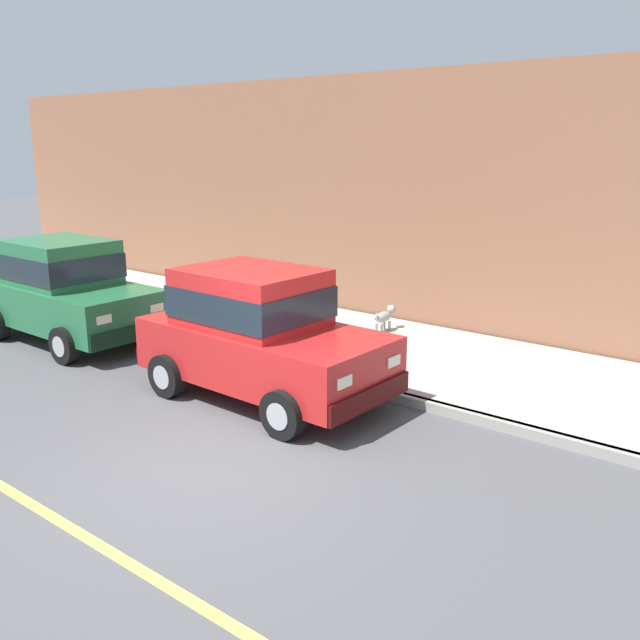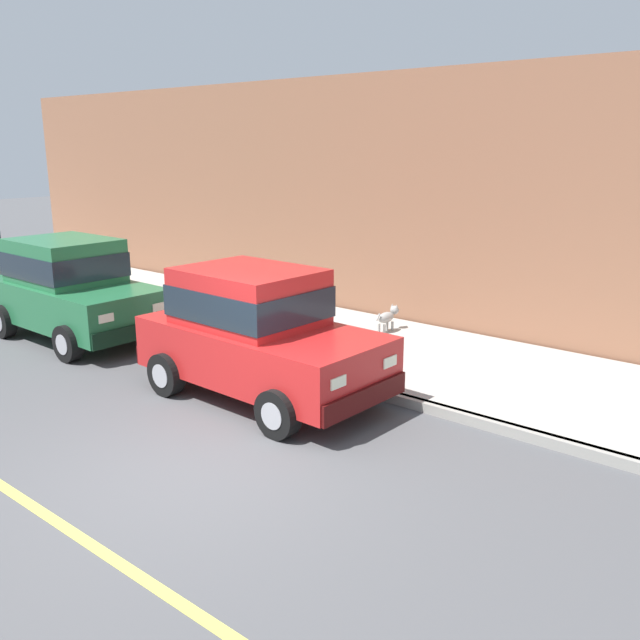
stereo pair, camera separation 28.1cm
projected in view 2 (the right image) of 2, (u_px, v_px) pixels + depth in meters
name	position (u px, v px, depth m)	size (l,w,h in m)	color
ground_plane	(197.00, 470.00, 7.75)	(80.00, 80.00, 0.00)	#4C4C4F
curb	(364.00, 389.00, 10.10)	(0.16, 64.00, 0.14)	gray
sidewalk	(428.00, 361.00, 11.44)	(3.60, 64.00, 0.14)	#A8A59E
lane_centre_line	(68.00, 529.00, 6.56)	(0.12, 57.60, 0.01)	#E0D64C
car_red_hatchback	(257.00, 332.00, 9.80)	(2.01, 3.83, 1.88)	red
car_green_hatchback	(71.00, 288.00, 12.79)	(1.97, 3.81, 1.88)	#23663D
dog_grey	(388.00, 316.00, 12.90)	(0.75, 0.21, 0.49)	#999691
building_facade	(285.00, 194.00, 15.62)	(0.50, 20.00, 4.94)	#8C5B42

